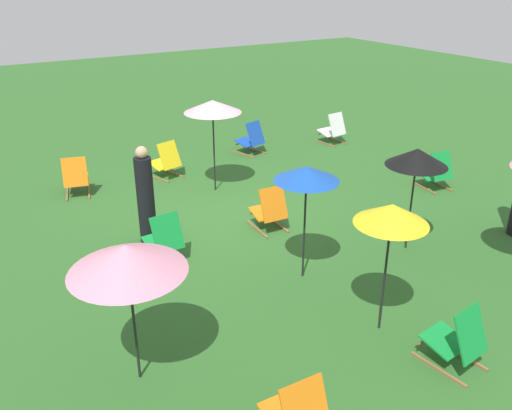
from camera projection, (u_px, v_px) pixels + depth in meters
ground_plane at (225, 207)px, 10.66m from camera, size 40.00×40.00×0.00m
deckchair_0 at (436, 172)px, 11.40m from camera, size 0.57×0.82×0.83m
deckchair_1 at (457, 340)px, 6.29m from camera, size 0.57×0.81×0.83m
deckchair_2 at (166, 161)px, 12.02m from camera, size 0.67×0.86×0.83m
deckchair_3 at (333, 130)px, 14.34m from camera, size 0.55×0.80×0.83m
deckchair_4 at (269, 210)px, 9.62m from camera, size 0.51×0.78×0.83m
deckchair_6 at (251, 139)px, 13.54m from camera, size 0.68×0.87×0.83m
deckchair_7 at (164, 240)px, 8.60m from camera, size 0.53×0.79×0.83m
deckchair_8 at (76, 178)px, 11.09m from camera, size 0.65×0.86×0.83m
umbrella_0 at (127, 259)px, 5.62m from camera, size 1.28×1.28×1.74m
umbrella_1 at (392, 214)px, 6.44m from camera, size 0.91×0.91×1.79m
umbrella_2 at (417, 157)px, 8.47m from camera, size 0.98×0.98×1.76m
umbrella_4 at (213, 107)px, 10.74m from camera, size 1.16×1.16×1.93m
umbrella_5 at (307, 174)px, 7.62m from camera, size 0.95×0.95×1.79m
person_1 at (146, 198)px, 9.02m from camera, size 0.36×0.36×1.72m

